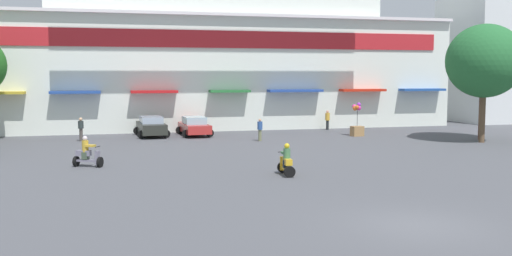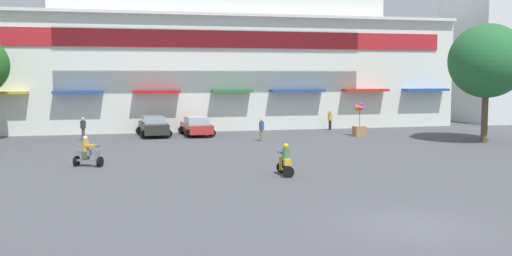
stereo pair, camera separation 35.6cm
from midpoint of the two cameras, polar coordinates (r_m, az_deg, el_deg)
ground_plane at (r=30.18m, az=3.04°, el=-3.43°), size 128.00×128.00×0.00m
colonial_building at (r=51.82m, az=-4.39°, el=10.25°), size 40.44×14.73×20.37m
plaza_tree_1 at (r=41.43m, az=21.60°, el=6.23°), size 4.94×5.35×7.98m
plaza_tree_3 at (r=43.07m, az=21.50°, el=6.06°), size 4.94×5.07×7.36m
parked_car_0 at (r=43.29m, az=-10.64°, el=0.18°), size 2.55×4.59×1.49m
parked_car_1 at (r=43.36m, az=-6.41°, el=0.20°), size 2.52×4.50×1.43m
scooter_rider_1 at (r=29.82m, az=-16.81°, el=-2.52°), size 1.52×1.09×1.56m
scooter_rider_2 at (r=26.24m, az=2.65°, el=-3.42°), size 0.60×1.45×1.49m
pedestrian_0 at (r=39.53m, az=0.14°, el=-0.04°), size 0.50×0.50×1.56m
pedestrian_1 at (r=47.86m, az=6.93°, el=0.91°), size 0.48×0.48×1.63m
pedestrian_2 at (r=41.35m, az=-17.31°, el=0.03°), size 0.45×0.45×1.64m
balloon_vendor_cart at (r=43.29m, az=9.81°, el=0.53°), size 0.99×0.75×2.52m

